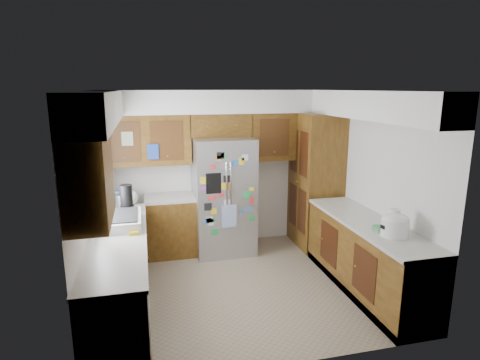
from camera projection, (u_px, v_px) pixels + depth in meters
name	position (u px, v px, depth m)	size (l,w,h in m)	color
floor	(242.00, 285.00, 5.26)	(3.60, 3.60, 0.00)	gray
room_shell	(228.00, 144.00, 5.17)	(3.64, 3.24, 2.52)	silver
left_counter_run	(133.00, 265.00, 4.88)	(1.36, 3.20, 0.92)	#482B0D
right_counter_run	(366.00, 259.00, 5.06)	(0.63, 2.25, 0.92)	#482B0D
pantry	(315.00, 181.00, 6.45)	(0.60, 0.90, 2.15)	#482B0D
fridge	(224.00, 196.00, 6.20)	(0.90, 0.79, 1.80)	#A0A1A6
bridge_cabinet	(220.00, 125.00, 6.17)	(0.96, 0.34, 0.35)	#482B0D
fridge_top_items	(211.00, 106.00, 6.05)	(0.68, 0.27, 0.25)	blue
sink_assembly	(119.00, 220.00, 4.79)	(0.52, 0.74, 0.37)	silver
left_counter_clutter	(126.00, 199.00, 5.47)	(0.37, 0.91, 0.38)	black
rice_cooker	(395.00, 224.00, 4.43)	(0.31, 0.30, 0.26)	white
paper_towel	(394.00, 222.00, 4.51)	(0.13, 0.13, 0.29)	white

